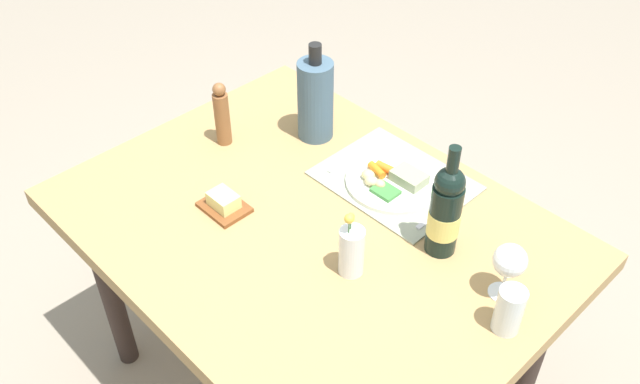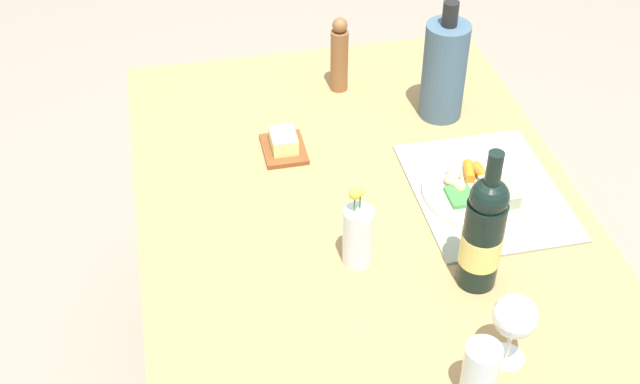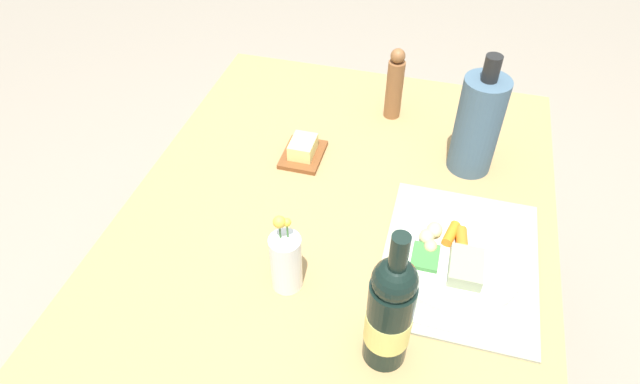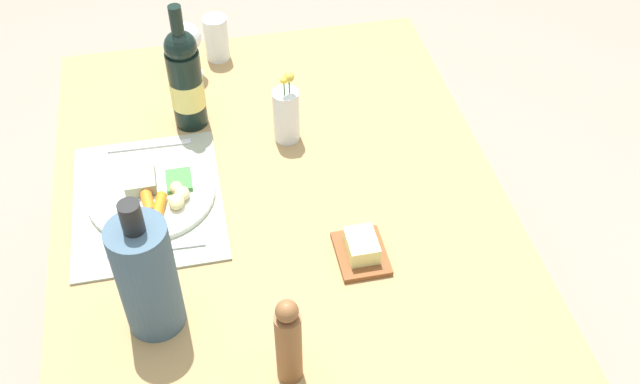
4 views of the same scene
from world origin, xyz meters
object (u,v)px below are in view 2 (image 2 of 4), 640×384
at_px(fork, 511,243).
at_px(pepper_mill, 339,56).
at_px(cooler_bottle, 444,70).
at_px(wine_bottle, 483,234).
at_px(dining_table, 357,225).
at_px(flower_vase, 358,235).
at_px(dinner_plate, 482,189).
at_px(knife, 459,151).
at_px(water_tumbler, 480,375).
at_px(wine_glass, 515,318).
at_px(butter_dish, 284,144).

height_order(fork, pepper_mill, pepper_mill).
relative_size(cooler_bottle, wine_bottle, 0.97).
xyz_separation_m(dining_table, flower_vase, (-0.20, 0.05, 0.16)).
distance_m(dinner_plate, cooler_bottle, 0.35).
xyz_separation_m(fork, wine_bottle, (-0.08, 0.11, 0.12)).
height_order(knife, cooler_bottle, cooler_bottle).
distance_m(flower_vase, pepper_mill, 0.65).
relative_size(dining_table, water_tumbler, 10.70).
height_order(fork, wine_bottle, wine_bottle).
distance_m(cooler_bottle, wine_bottle, 0.58).
xyz_separation_m(flower_vase, water_tumbler, (-0.37, -0.12, -0.02)).
xyz_separation_m(dinner_plate, fork, (-0.17, -0.00, -0.01)).
bearing_deg(cooler_bottle, dinner_plate, 178.58).
distance_m(dining_table, cooler_bottle, 0.45).
bearing_deg(dinner_plate, flower_vase, 113.81).
bearing_deg(dining_table, wine_glass, -162.76).
bearing_deg(wine_bottle, pepper_mill, 8.60).
xyz_separation_m(dining_table, pepper_mill, (0.44, -0.06, 0.19)).
bearing_deg(wine_glass, dining_table, 17.24).
distance_m(fork, knife, 0.33).
relative_size(wine_bottle, water_tumbler, 2.64).
distance_m(fork, water_tumbler, 0.40).
height_order(knife, pepper_mill, pepper_mill).
relative_size(fork, pepper_mill, 0.94).
bearing_deg(wine_glass, dinner_plate, -14.74).
bearing_deg(knife, dining_table, 112.96).
height_order(dinner_plate, knife, dinner_plate).
distance_m(fork, wine_glass, 0.32).
relative_size(dinner_plate, flower_vase, 1.46).
relative_size(fork, wine_glass, 1.26).
bearing_deg(flower_vase, wine_glass, -145.77).
height_order(cooler_bottle, water_tumbler, cooler_bottle).
distance_m(water_tumbler, wine_glass, 0.12).
bearing_deg(butter_dish, dinner_plate, -121.91).
relative_size(flower_vase, butter_dish, 1.46).
relative_size(dining_table, wine_bottle, 4.06).
xyz_separation_m(wine_bottle, water_tumbler, (-0.26, 0.09, -0.07)).
relative_size(butter_dish, wine_glass, 0.85).
bearing_deg(water_tumbler, knife, -16.62).
bearing_deg(fork, wine_bottle, 128.23).
relative_size(fork, water_tumbler, 1.60).
bearing_deg(pepper_mill, dining_table, 172.78).
relative_size(pepper_mill, butter_dish, 1.59).
bearing_deg(knife, dinner_plate, -178.25).
bearing_deg(butter_dish, cooler_bottle, -79.86).
relative_size(knife, pepper_mill, 0.96).
relative_size(cooler_bottle, butter_dish, 2.39).
distance_m(dinner_plate, flower_vase, 0.36).
relative_size(knife, wine_bottle, 0.62).
distance_m(fork, butter_dish, 0.59).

